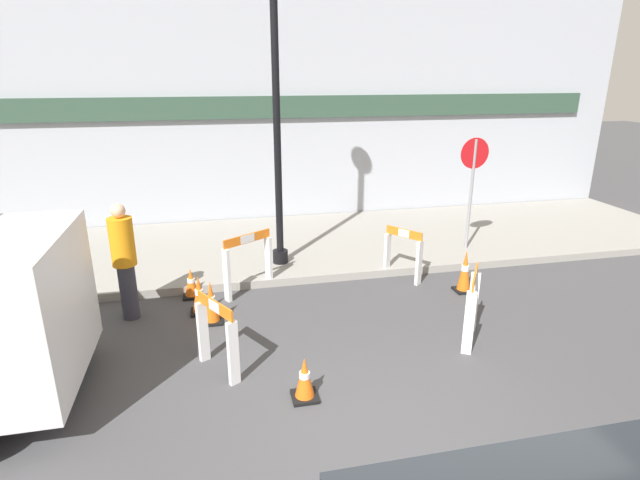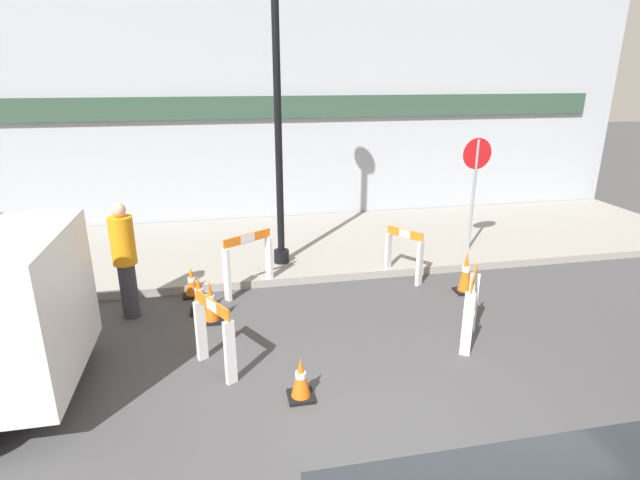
{
  "view_description": "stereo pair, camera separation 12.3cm",
  "coord_description": "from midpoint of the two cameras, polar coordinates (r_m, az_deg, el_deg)",
  "views": [
    {
      "loc": [
        -1.53,
        -3.49,
        3.57
      ],
      "look_at": [
        0.1,
        3.96,
        1.0
      ],
      "focal_mm": 28.0,
      "sensor_mm": 36.0,
      "label": 1
    },
    {
      "loc": [
        -1.41,
        -3.52,
        3.57
      ],
      "look_at": [
        0.1,
        3.96,
        1.0
      ],
      "focal_mm": 28.0,
      "sensor_mm": 36.0,
      "label": 2
    }
  ],
  "objects": [
    {
      "name": "storefront_facade",
      "position": [
        12.17,
        -5.55,
        14.7
      ],
      "size": [
        18.0,
        0.22,
        5.5
      ],
      "color": "#A3A8B2",
      "rests_on": "ground_plane"
    },
    {
      "name": "barricade_3",
      "position": [
        9.01,
        9.08,
        -1.49
      ],
      "size": [
        0.53,
        0.67,
        0.96
      ],
      "rotation": [
        0.0,
        0.0,
        8.48
      ],
      "color": "white",
      "rests_on": "ground_plane"
    },
    {
      "name": "traffic_cone_2",
      "position": [
        8.59,
        -14.9,
        -4.82
      ],
      "size": [
        0.3,
        0.3,
        0.51
      ],
      "color": "black",
      "rests_on": "ground_plane"
    },
    {
      "name": "person_worker",
      "position": [
        7.92,
        -21.88,
        -1.97
      ],
      "size": [
        0.39,
        0.39,
        1.8
      ],
      "rotation": [
        0.0,
        0.0,
        -0.13
      ],
      "color": "#33333D",
      "rests_on": "ground_plane"
    },
    {
      "name": "sidewalk_slab",
      "position": [
        10.69,
        -3.74,
        -0.52
      ],
      "size": [
        18.0,
        3.98,
        0.14
      ],
      "color": "gray",
      "rests_on": "ground_plane"
    },
    {
      "name": "barricade_1",
      "position": [
        6.36,
        -12.26,
        -10.49
      ],
      "size": [
        0.5,
        0.73,
        0.98
      ],
      "rotation": [
        0.0,
        0.0,
        5.24
      ],
      "color": "white",
      "rests_on": "ground_plane"
    },
    {
      "name": "streetlamp_post",
      "position": [
        8.88,
        -5.57,
        19.57
      ],
      "size": [
        0.44,
        0.44,
        5.62
      ],
      "color": "black",
      "rests_on": "sidewalk_slab"
    },
    {
      "name": "traffic_cone_0",
      "position": [
        8.8,
        15.84,
        -3.49
      ],
      "size": [
        0.3,
        0.3,
        0.75
      ],
      "color": "black",
      "rests_on": "ground_plane"
    },
    {
      "name": "traffic_cone_1",
      "position": [
        5.9,
        -2.39,
        -15.6
      ],
      "size": [
        0.3,
        0.3,
        0.53
      ],
      "color": "black",
      "rests_on": "ground_plane"
    },
    {
      "name": "traffic_cone_4",
      "position": [
        7.64,
        -12.78,
        -7.01
      ],
      "size": [
        0.3,
        0.3,
        0.67
      ],
      "color": "black",
      "rests_on": "ground_plane"
    },
    {
      "name": "traffic_cone_3",
      "position": [
        7.98,
        -14.06,
        -6.16
      ],
      "size": [
        0.3,
        0.3,
        0.62
      ],
      "color": "black",
      "rests_on": "ground_plane"
    },
    {
      "name": "stop_sign",
      "position": [
        10.27,
        16.72,
        7.04
      ],
      "size": [
        0.6,
        0.06,
        2.24
      ],
      "rotation": [
        0.0,
        0.0,
        3.19
      ],
      "color": "gray",
      "rests_on": "sidewalk_slab"
    },
    {
      "name": "ground_plane",
      "position": [
        5.21,
        8.39,
        -24.82
      ],
      "size": [
        60.0,
        60.0,
        0.0
      ],
      "primitive_type": "plane",
      "color": "#424244"
    },
    {
      "name": "barricade_0",
      "position": [
        8.42,
        -8.62,
        -2.43
      ],
      "size": [
        0.86,
        0.62,
        1.05
      ],
      "rotation": [
        0.0,
        0.0,
        3.71
      ],
      "color": "white",
      "rests_on": "ground_plane"
    },
    {
      "name": "barricade_2",
      "position": [
        7.15,
        16.5,
        -7.16
      ],
      "size": [
        0.51,
        0.69,
        1.05
      ],
      "rotation": [
        0.0,
        0.0,
        7.28
      ],
      "color": "white",
      "rests_on": "ground_plane"
    }
  ]
}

